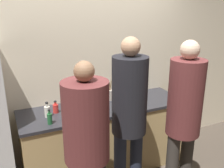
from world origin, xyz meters
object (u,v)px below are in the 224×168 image
object	(u,v)px
bottle_red	(56,108)
person_left	(86,135)
bottle_green	(50,118)
fruit_bowl	(84,101)
bottle_clear	(47,111)
cup_white	(78,109)
utensil_crock	(110,94)
person_center	(129,112)
person_right	(184,114)

from	to	relation	value
bottle_red	person_left	bearing A→B (deg)	-85.43
bottle_green	fruit_bowl	bearing A→B (deg)	37.11
bottle_clear	cup_white	xyz separation A→B (m)	(0.35, -0.03, -0.02)
utensil_crock	bottle_clear	size ratio (longest dim) A/B	1.48
utensil_crock	bottle_green	distance (m)	0.95
person_center	utensil_crock	distance (m)	0.88
person_center	person_right	xyz separation A→B (m)	(0.49, -0.23, -0.03)
person_center	utensil_crock	size ratio (longest dim) A/B	6.97
fruit_bowl	bottle_red	distance (m)	0.40
bottle_green	utensil_crock	bearing A→B (deg)	23.91
bottle_clear	fruit_bowl	bearing A→B (deg)	21.28
bottle_red	bottle_clear	xyz separation A→B (m)	(-0.11, -0.07, 0.01)
person_center	bottle_red	world-z (taller)	person_center
person_center	cup_white	xyz separation A→B (m)	(-0.34, 0.63, -0.16)
utensil_crock	cup_white	bearing A→B (deg)	-156.01
fruit_bowl	utensil_crock	world-z (taller)	utensil_crock
fruit_bowl	bottle_red	world-z (taller)	bottle_red
person_center	bottle_clear	xyz separation A→B (m)	(-0.69, 0.66, -0.13)
fruit_bowl	bottle_green	bearing A→B (deg)	-142.89
utensil_crock	person_left	bearing A→B (deg)	-123.56
bottle_red	cup_white	world-z (taller)	bottle_red
person_left	bottle_red	distance (m)	0.91
person_right	cup_white	distance (m)	1.20
fruit_bowl	bottle_clear	distance (m)	0.53
bottle_green	bottle_clear	distance (m)	0.19
utensil_crock	bottle_green	size ratio (longest dim) A/B	1.57
person_left	person_center	size ratio (longest dim) A/B	0.92
person_right	bottle_red	world-z (taller)	person_right
person_center	bottle_red	distance (m)	0.94
person_center	bottle_green	distance (m)	0.85
person_left	person_right	xyz separation A→B (m)	(1.00, -0.06, 0.04)
person_left	fruit_bowl	distance (m)	1.07
person_right	fruit_bowl	bearing A→B (deg)	122.38
fruit_bowl	bottle_red	bearing A→B (deg)	-162.93
person_right	bottle_clear	size ratio (longest dim) A/B	10.17
bottle_red	bottle_clear	distance (m)	0.13
person_center	bottle_green	bearing A→B (deg)	146.17
cup_white	utensil_crock	bearing A→B (deg)	23.99
person_left	person_right	world-z (taller)	person_right
bottle_red	cup_white	xyz separation A→B (m)	(0.24, -0.10, -0.01)
bottle_red	bottle_green	size ratio (longest dim) A/B	0.87
person_left	cup_white	xyz separation A→B (m)	(0.17, 0.80, -0.10)
person_left	cup_white	world-z (taller)	person_left
utensil_crock	person_right	bearing A→B (deg)	-73.62
person_center	bottle_red	xyz separation A→B (m)	(-0.58, 0.73, -0.15)
person_center	bottle_clear	world-z (taller)	person_center
utensil_crock	bottle_red	distance (m)	0.76
person_center	bottle_clear	distance (m)	0.96
fruit_bowl	cup_white	size ratio (longest dim) A/B	3.45
person_right	fruit_bowl	distance (m)	1.29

